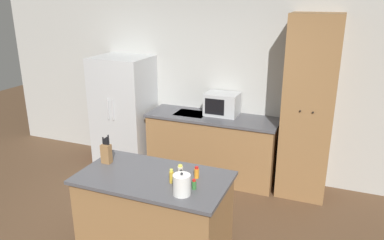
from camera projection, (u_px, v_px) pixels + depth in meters
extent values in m
cube|color=#B2B2AD|center=(210.00, 84.00, 5.47)|extent=(7.20, 0.06, 2.60)
cube|color=#B7BABC|center=(124.00, 112.00, 5.73)|extent=(0.82, 0.69, 1.69)
cylinder|color=silver|center=(108.00, 109.00, 5.38)|extent=(0.02, 0.02, 0.30)
cylinder|color=silver|center=(113.00, 110.00, 5.35)|extent=(0.02, 0.02, 0.30)
cube|color=olive|center=(212.00, 148.00, 5.40)|extent=(1.82, 0.59, 0.89)
cube|color=#4C4C51|center=(212.00, 117.00, 5.25)|extent=(1.86, 0.63, 0.03)
cube|color=#9EA0A3|center=(191.00, 114.00, 5.36)|extent=(0.44, 0.34, 0.01)
cube|color=olive|center=(309.00, 109.00, 4.73)|extent=(0.62, 0.56, 2.35)
sphere|color=black|center=(300.00, 111.00, 4.48)|extent=(0.02, 0.02, 0.02)
sphere|color=black|center=(313.00, 112.00, 4.43)|extent=(0.02, 0.02, 0.02)
cube|color=olive|center=(155.00, 217.00, 3.76)|extent=(1.41, 0.76, 0.85)
cube|color=#4C4C51|center=(153.00, 178.00, 3.62)|extent=(1.47, 0.82, 0.03)
cube|color=#B2B5B7|center=(222.00, 104.00, 5.25)|extent=(0.46, 0.33, 0.31)
cube|color=black|center=(214.00, 107.00, 5.12)|extent=(0.27, 0.01, 0.22)
cube|color=olive|center=(106.00, 154.00, 3.87)|extent=(0.10, 0.07, 0.20)
cylinder|color=black|center=(103.00, 141.00, 3.84)|extent=(0.02, 0.02, 0.08)
cylinder|color=black|center=(104.00, 142.00, 3.83)|extent=(0.02, 0.02, 0.06)
cylinder|color=black|center=(106.00, 141.00, 3.82)|extent=(0.02, 0.02, 0.08)
cylinder|color=black|center=(107.00, 141.00, 3.82)|extent=(0.02, 0.02, 0.09)
cylinder|color=black|center=(108.00, 140.00, 3.81)|extent=(0.02, 0.02, 0.11)
cylinder|color=#563319|center=(181.00, 176.00, 3.50)|extent=(0.04, 0.04, 0.09)
cylinder|color=black|center=(181.00, 171.00, 3.49)|extent=(0.03, 0.03, 0.02)
cylinder|color=orange|center=(197.00, 173.00, 3.56)|extent=(0.05, 0.05, 0.10)
cylinder|color=red|center=(197.00, 168.00, 3.54)|extent=(0.04, 0.04, 0.02)
cylinder|color=gold|center=(171.00, 177.00, 3.47)|extent=(0.04, 0.04, 0.11)
cylinder|color=#E5DB4C|center=(171.00, 170.00, 3.44)|extent=(0.03, 0.03, 0.02)
cylinder|color=beige|center=(180.00, 170.00, 3.64)|extent=(0.06, 0.06, 0.08)
cylinder|color=#E5DB4C|center=(180.00, 166.00, 3.63)|extent=(0.04, 0.04, 0.02)
cylinder|color=#337033|center=(194.00, 185.00, 3.36)|extent=(0.04, 0.04, 0.08)
cylinder|color=red|center=(194.00, 180.00, 3.35)|extent=(0.03, 0.03, 0.02)
cylinder|color=white|center=(182.00, 185.00, 3.25)|extent=(0.16, 0.16, 0.19)
sphere|color=#262628|center=(182.00, 174.00, 3.22)|extent=(0.02, 0.02, 0.02)
cylinder|color=red|center=(97.00, 144.00, 6.14)|extent=(0.14, 0.14, 0.44)
cylinder|color=black|center=(96.00, 129.00, 6.06)|extent=(0.06, 0.06, 0.08)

